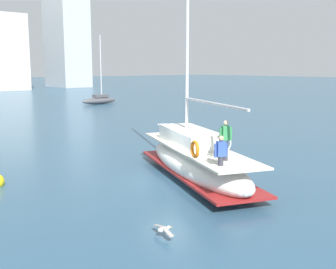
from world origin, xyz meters
TOP-DOWN VIEW (x-y plane):
  - ground_plane at (0.00, 0.00)m, footprint 400.00×400.00m
  - main_sailboat at (1.12, -0.27)m, footprint 5.68×9.82m
  - moored_sloop_far at (17.75, 36.51)m, footprint 5.74×1.91m
  - seagull at (-4.22, -4.49)m, footprint 0.48×1.07m

SIDE VIEW (x-z plane):
  - ground_plane at x=0.00m, z-range 0.00..0.00m
  - seagull at x=-4.22m, z-range 0.17..0.34m
  - moored_sloop_far at x=17.75m, z-range -4.11..5.35m
  - main_sailboat at x=1.12m, z-range -5.74..7.56m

